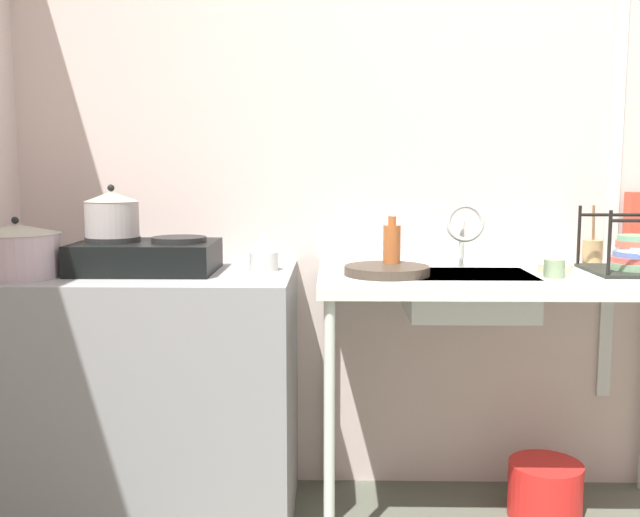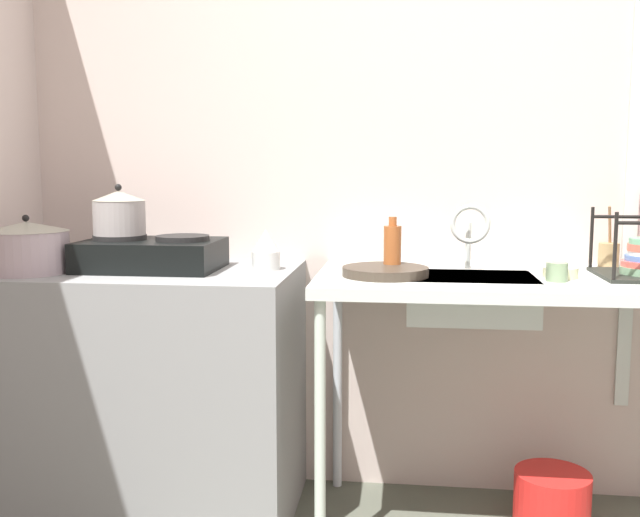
# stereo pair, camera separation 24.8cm
# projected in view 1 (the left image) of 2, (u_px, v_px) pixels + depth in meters

# --- Properties ---
(wall_back) EXTENTS (4.44, 0.10, 2.45)m
(wall_back) POSITION_uv_depth(u_px,v_px,m) (483.00, 179.00, 2.81)
(wall_back) COLOR beige
(wall_back) RESTS_ON ground
(wall_metal_strip) EXTENTS (0.05, 0.01, 1.96)m
(wall_metal_strip) POSITION_uv_depth(u_px,v_px,m) (615.00, 147.00, 2.73)
(wall_metal_strip) COLOR silver
(counter_concrete) EXTENTS (1.06, 0.66, 0.91)m
(counter_concrete) POSITION_uv_depth(u_px,v_px,m) (144.00, 398.00, 2.56)
(counter_concrete) COLOR gray
(counter_concrete) RESTS_ON ground
(counter_sink) EXTENTS (1.33, 0.66, 0.91)m
(counter_sink) POSITION_uv_depth(u_px,v_px,m) (510.00, 293.00, 2.48)
(counter_sink) COLOR silver
(counter_sink) RESTS_ON ground
(stove) EXTENTS (0.48, 0.34, 0.12)m
(stove) POSITION_uv_depth(u_px,v_px,m) (146.00, 256.00, 2.49)
(stove) COLOR black
(stove) RESTS_ON counter_concrete
(pot_on_left_burner) EXTENTS (0.19, 0.19, 0.18)m
(pot_on_left_burner) POSITION_uv_depth(u_px,v_px,m) (112.00, 214.00, 2.48)
(pot_on_left_burner) COLOR gray
(pot_on_left_burner) RESTS_ON stove
(pot_beside_stove) EXTENTS (0.28, 0.28, 0.20)m
(pot_beside_stove) POSITION_uv_depth(u_px,v_px,m) (17.00, 251.00, 2.36)
(pot_beside_stove) COLOR #A39197
(pot_beside_stove) RESTS_ON counter_concrete
(percolator) EXTENTS (0.10, 0.10, 0.14)m
(percolator) POSITION_uv_depth(u_px,v_px,m) (264.00, 251.00, 2.53)
(percolator) COLOR silver
(percolator) RESTS_ON counter_concrete
(sink_basin) EXTENTS (0.42, 0.31, 0.15)m
(sink_basin) POSITION_uv_depth(u_px,v_px,m) (469.00, 295.00, 2.46)
(sink_basin) COLOR silver
(sink_basin) RESTS_ON counter_sink
(faucet) EXTENTS (0.14, 0.08, 0.23)m
(faucet) POSITION_uv_depth(u_px,v_px,m) (465.00, 226.00, 2.57)
(faucet) COLOR silver
(faucet) RESTS_ON counter_sink
(frying_pan) EXTENTS (0.29, 0.29, 0.03)m
(frying_pan) POSITION_uv_depth(u_px,v_px,m) (387.00, 270.00, 2.42)
(frying_pan) COLOR #393026
(frying_pan) RESTS_ON counter_sink
(dish_rack) EXTENTS (0.33, 0.31, 0.22)m
(dish_rack) POSITION_uv_depth(u_px,v_px,m) (637.00, 257.00, 2.48)
(dish_rack) COLOR black
(dish_rack) RESTS_ON counter_sink
(cup_by_rack) EXTENTS (0.07, 0.07, 0.06)m
(cup_by_rack) POSITION_uv_depth(u_px,v_px,m) (554.00, 269.00, 2.36)
(cup_by_rack) COLOR gray
(cup_by_rack) RESTS_ON counter_sink
(small_bowl_on_drainboard) EXTENTS (0.11, 0.11, 0.04)m
(small_bowl_on_drainboard) POSITION_uv_depth(u_px,v_px,m) (555.00, 269.00, 2.44)
(small_bowl_on_drainboard) COLOR beige
(small_bowl_on_drainboard) RESTS_ON counter_sink
(bottle_by_sink) EXTENTS (0.06, 0.06, 0.19)m
(bottle_by_sink) POSITION_uv_depth(u_px,v_px,m) (392.00, 248.00, 2.48)
(bottle_by_sink) COLOR #9C5226
(bottle_by_sink) RESTS_ON counter_sink
(utensil_jar) EXTENTS (0.07, 0.07, 0.22)m
(utensil_jar) POSITION_uv_depth(u_px,v_px,m) (592.00, 251.00, 2.73)
(utensil_jar) COLOR #987C50
(utensil_jar) RESTS_ON counter_sink
(bucket_on_floor) EXTENTS (0.26, 0.26, 0.20)m
(bucket_on_floor) POSITION_uv_depth(u_px,v_px,m) (545.00, 490.00, 2.61)
(bucket_on_floor) COLOR red
(bucket_on_floor) RESTS_ON ground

